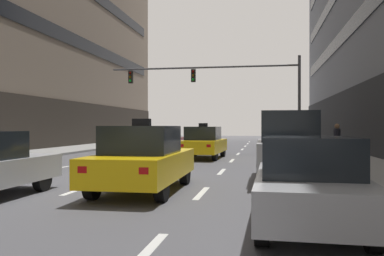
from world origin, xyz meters
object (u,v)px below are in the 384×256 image
at_px(car_driving_1, 168,140).
at_px(car_parked_0, 309,183).
at_px(taxi_driving_0, 143,159).
at_px(car_driving_2, 130,138).
at_px(traffic_signal_0, 227,83).
at_px(car_parked_2, 280,146).
at_px(pedestrian_0, 337,140).
at_px(pedestrian_1, 316,135).
at_px(car_parked_3, 276,142).
at_px(taxi_driving_3, 204,143).
at_px(car_parked_1, 288,147).

bearing_deg(car_driving_1, car_parked_0, -70.43).
distance_m(taxi_driving_0, car_driving_2, 20.16).
distance_m(car_parked_0, traffic_signal_0, 19.58).
height_order(car_driving_2, car_parked_0, car_driving_2).
height_order(car_parked_2, pedestrian_0, pedestrian_0).
bearing_deg(pedestrian_1, car_parked_3, -126.17).
bearing_deg(car_parked_0, car_parked_2, 89.99).
height_order(taxi_driving_0, car_driving_2, taxi_driving_0).
xyz_separation_m(taxi_driving_0, taxi_driving_3, (-0.03, 11.08, -0.01)).
distance_m(car_parked_2, pedestrian_0, 2.72).
xyz_separation_m(taxi_driving_3, traffic_signal_0, (0.80, 4.68, 3.67)).
height_order(car_driving_2, pedestrian_0, pedestrian_0).
relative_size(taxi_driving_0, car_parked_3, 1.09).
relative_size(pedestrian_0, pedestrian_1, 1.01).
relative_size(car_driving_2, car_parked_0, 1.08).
height_order(car_parked_0, traffic_signal_0, traffic_signal_0).
xyz_separation_m(car_driving_1, car_parked_0, (7.54, -21.20, -0.01)).
xyz_separation_m(car_driving_1, car_parked_1, (7.54, -15.27, 0.32)).
bearing_deg(pedestrian_0, taxi_driving_0, -127.81).
xyz_separation_m(car_parked_2, pedestrian_0, (2.41, -1.22, 0.34)).
bearing_deg(car_parked_2, car_parked_0, -90.01).
distance_m(taxi_driving_0, car_parked_0, 5.05).
relative_size(taxi_driving_0, taxi_driving_3, 1.00).
relative_size(car_parked_1, pedestrian_0, 2.65).
relative_size(car_driving_2, traffic_signal_0, 0.36).
bearing_deg(pedestrian_1, car_parked_1, -100.03).
xyz_separation_m(taxi_driving_3, pedestrian_1, (6.65, 7.02, 0.27)).
bearing_deg(car_parked_0, traffic_signal_0, 99.36).
bearing_deg(traffic_signal_0, car_parked_0, -80.64).
distance_m(car_parked_3, pedestrian_0, 6.71).
xyz_separation_m(taxi_driving_3, car_parked_1, (3.93, -8.35, 0.24)).
bearing_deg(taxi_driving_3, pedestrian_0, -25.00).
relative_size(car_driving_2, pedestrian_1, 2.68).
distance_m(car_parked_0, car_parked_1, 5.94).
distance_m(car_driving_2, traffic_signal_0, 9.07).
xyz_separation_m(car_driving_1, pedestrian_0, (9.94, -9.87, 0.36)).
bearing_deg(car_parked_0, taxi_driving_0, 140.65).
height_order(car_driving_1, traffic_signal_0, traffic_signal_0).
bearing_deg(car_parked_0, pedestrian_0, 78.01).
bearing_deg(pedestrian_0, taxi_driving_3, 155.00).
height_order(taxi_driving_0, car_parked_2, taxi_driving_0).
bearing_deg(taxi_driving_3, car_parked_3, 40.05).
bearing_deg(car_parked_3, taxi_driving_0, -105.18).
relative_size(taxi_driving_0, pedestrian_0, 2.73).
bearing_deg(car_driving_1, car_parked_1, -63.73).
bearing_deg(car_driving_2, pedestrian_0, -39.42).
height_order(taxi_driving_0, car_parked_3, taxi_driving_0).
relative_size(taxi_driving_3, car_parked_3, 1.09).
height_order(car_parked_1, pedestrian_0, car_parked_1).
height_order(taxi_driving_3, pedestrian_0, taxi_driving_3).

